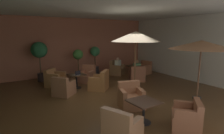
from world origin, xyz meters
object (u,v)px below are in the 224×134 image
object	(u,v)px
cafe_table_front_left	(77,78)
armchair_front_right_east	(122,130)
armchair_front_left_north	(100,83)
patron_by_window	(137,67)
armchair_front_right_north	(131,98)
iced_drink_cup	(76,72)
armchair_front_left_south	(55,80)
armchair_mid_center_east	(144,69)
armchair_front_left_east	(87,76)
cafe_table_mid_center	(133,68)
potted_tree_left_corner	(78,60)
open_laptop	(77,74)
cafe_table_front_right	(144,106)
armchair_mid_center_south	(117,70)
armchair_mid_center_north	(137,75)
potted_tree_mid_right	(39,52)
armchair_front_left_west	(64,88)
potted_tree_mid_left	(95,57)
armchair_front_right_south	(187,118)
patio_umbrella_tall_red	(201,45)
patio_umbrella_center_beige	(136,37)
patron_blue_shirt	(118,63)

from	to	relation	value
cafe_table_front_left	armchair_front_right_east	xyz separation A→B (m)	(-0.57, -4.71, -0.18)
armchair_front_left_north	patron_by_window	size ratio (longest dim) A/B	1.58
armchair_front_right_north	iced_drink_cup	bearing A→B (deg)	103.83
armchair_front_left_south	armchair_mid_center_east	size ratio (longest dim) A/B	1.22
armchair_front_left_east	cafe_table_mid_center	world-z (taller)	armchair_front_left_east
potted_tree_left_corner	open_laptop	distance (m)	2.18
cafe_table_front_right	patron_by_window	xyz separation A→B (m)	(2.77, 3.87, 0.25)
armchair_mid_center_south	open_laptop	size ratio (longest dim) A/B	2.83
armchair_mid_center_north	potted_tree_mid_right	bearing A→B (deg)	150.91
armchair_front_left_west	armchair_mid_center_north	size ratio (longest dim) A/B	1.01
armchair_front_left_south	potted_tree_mid_right	world-z (taller)	potted_tree_mid_right
cafe_table_front_left	potted_tree_left_corner	size ratio (longest dim) A/B	0.47
potted_tree_left_corner	cafe_table_front_left	bearing A→B (deg)	-112.35
cafe_table_front_left	armchair_mid_center_east	size ratio (longest dim) A/B	0.83
potted_tree_mid_left	open_laptop	world-z (taller)	potted_tree_mid_left
armchair_front_left_north	potted_tree_mid_right	bearing A→B (deg)	125.39
armchair_mid_center_south	potted_tree_left_corner	bearing A→B (deg)	169.44
armchair_mid_center_north	potted_tree_mid_right	world-z (taller)	potted_tree_mid_right
potted_tree_mid_right	iced_drink_cup	world-z (taller)	potted_tree_mid_right
armchair_front_right_south	potted_tree_mid_right	world-z (taller)	potted_tree_mid_right
cafe_table_mid_center	potted_tree_mid_right	size ratio (longest dim) A/B	0.32
cafe_table_front_left	armchair_front_left_east	xyz separation A→B (m)	(0.83, 0.75, -0.17)
armchair_mid_center_east	cafe_table_front_right	bearing A→B (deg)	-130.08
cafe_table_front_right	potted_tree_mid_left	size ratio (longest dim) A/B	0.47
armchair_front_left_south	armchair_front_right_north	size ratio (longest dim) A/B	1.14
armchair_front_left_west	cafe_table_front_right	distance (m)	3.72
cafe_table_front_left	armchair_front_left_south	bearing A→B (deg)	136.92
cafe_table_mid_center	armchair_mid_center_east	bearing A→B (deg)	12.71
armchair_front_right_east	armchair_mid_center_north	size ratio (longest dim) A/B	0.95
potted_tree_mid_left	armchair_front_right_north	bearing A→B (deg)	-102.64
patio_umbrella_tall_red	potted_tree_mid_right	distance (m)	7.61
armchair_front_right_south	armchair_mid_center_south	size ratio (longest dim) A/B	1.00
cafe_table_mid_center	armchair_mid_center_north	xyz separation A→B (m)	(-0.44, -0.94, -0.18)
patio_umbrella_tall_red	armchair_front_left_west	bearing A→B (deg)	145.39
potted_tree_left_corner	armchair_mid_center_east	bearing A→B (deg)	-15.28
armchair_mid_center_east	potted_tree_mid_right	world-z (taller)	potted_tree_mid_right
armchair_front_left_north	armchair_mid_center_east	world-z (taller)	armchair_front_left_north
armchair_front_left_west	patio_umbrella_center_beige	world-z (taller)	patio_umbrella_center_beige
iced_drink_cup	open_laptop	distance (m)	0.29
iced_drink_cup	armchair_mid_center_east	bearing A→B (deg)	7.84
patio_umbrella_tall_red	potted_tree_left_corner	world-z (taller)	patio_umbrella_tall_red
armchair_front_left_north	iced_drink_cup	bearing A→B (deg)	129.70
armchair_front_right_north	armchair_mid_center_south	distance (m)	5.07
patio_umbrella_tall_red	patron_blue_shirt	xyz separation A→B (m)	(-0.42, 5.16, -1.38)
armchair_front_right_north	armchair_front_right_east	bearing A→B (deg)	-131.66
patio_umbrella_tall_red	potted_tree_mid_right	bearing A→B (deg)	129.22
patron_blue_shirt	patio_umbrella_center_beige	bearing A→B (deg)	-108.48
cafe_table_front_right	cafe_table_front_left	bearing A→B (deg)	96.62
patio_umbrella_tall_red	patron_by_window	size ratio (longest dim) A/B	3.33
armchair_mid_center_east	armchair_front_right_north	bearing A→B (deg)	-134.67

